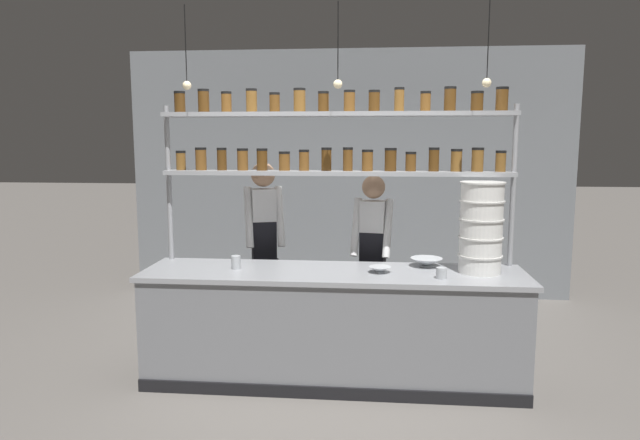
% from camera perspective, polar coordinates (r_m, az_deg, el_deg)
% --- Properties ---
extents(ground_plane, '(40.00, 40.00, 0.00)m').
position_cam_1_polar(ground_plane, '(4.90, 1.30, -15.64)').
color(ground_plane, slate).
extents(back_wall, '(5.48, 0.12, 3.06)m').
position_cam_1_polar(back_wall, '(7.16, 2.86, 4.53)').
color(back_wall, gray).
rests_on(back_wall, ground_plane).
extents(prep_counter, '(3.08, 0.76, 0.92)m').
position_cam_1_polar(prep_counter, '(4.74, 1.31, -10.55)').
color(prep_counter, gray).
rests_on(prep_counter, ground_plane).
extents(spice_shelf_unit, '(2.96, 0.28, 2.40)m').
position_cam_1_polar(spice_shelf_unit, '(4.82, 1.74, 7.37)').
color(spice_shelf_unit, '#999BA0').
rests_on(spice_shelf_unit, ground_plane).
extents(chef_left, '(0.42, 0.35, 1.76)m').
position_cam_1_polar(chef_left, '(5.38, -5.61, -2.09)').
color(chef_left, black).
rests_on(chef_left, ground_plane).
extents(chef_center, '(0.40, 0.32, 1.65)m').
position_cam_1_polar(chef_center, '(5.24, 5.29, -3.23)').
color(chef_center, black).
rests_on(chef_center, ground_plane).
extents(container_stack, '(0.35, 0.35, 0.72)m').
position_cam_1_polar(container_stack, '(4.67, 15.81, -0.73)').
color(container_stack, white).
rests_on(container_stack, prep_counter).
extents(prep_bowl_near_left, '(0.27, 0.27, 0.07)m').
position_cam_1_polar(prep_bowl_near_left, '(4.84, 10.60, -4.19)').
color(prep_bowl_near_left, silver).
rests_on(prep_bowl_near_left, prep_counter).
extents(prep_bowl_center_front, '(0.18, 0.18, 0.05)m').
position_cam_1_polar(prep_bowl_center_front, '(4.57, 6.02, -4.96)').
color(prep_bowl_center_front, silver).
rests_on(prep_bowl_center_front, prep_counter).
extents(serving_cup_front, '(0.08, 0.08, 0.09)m').
position_cam_1_polar(serving_cup_front, '(4.45, 12.05, -5.21)').
color(serving_cup_front, '#B2B7BC').
rests_on(serving_cup_front, prep_counter).
extents(serving_cup_by_board, '(0.08, 0.08, 0.11)m').
position_cam_1_polar(serving_cup_by_board, '(4.72, -8.40, -4.21)').
color(serving_cup_by_board, '#B2B7BC').
rests_on(serving_cup_by_board, prep_counter).
extents(pendant_light_row, '(2.38, 0.07, 0.65)m').
position_cam_1_polar(pendant_light_row, '(4.51, 1.48, 13.82)').
color(pendant_light_row, black).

